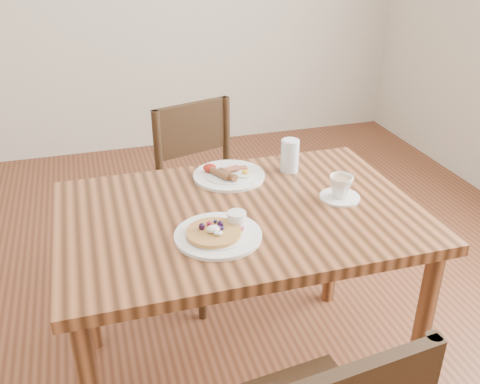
{
  "coord_description": "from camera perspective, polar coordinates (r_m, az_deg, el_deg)",
  "views": [
    {
      "loc": [
        -0.45,
        -1.49,
        1.63
      ],
      "look_at": [
        0.0,
        0.0,
        0.82
      ],
      "focal_mm": 40.0,
      "sensor_mm": 36.0,
      "label": 1
    }
  ],
  "objects": [
    {
      "name": "pancake_plate",
      "position": [
        1.64,
        -2.27,
        -4.33
      ],
      "size": [
        0.27,
        0.27,
        0.06
      ],
      "color": "white",
      "rests_on": "dining_table"
    },
    {
      "name": "dining_table",
      "position": [
        1.84,
        0.0,
        -4.68
      ],
      "size": [
        1.2,
        0.8,
        0.75
      ],
      "color": "brown",
      "rests_on": "ground"
    },
    {
      "name": "breakfast_plate",
      "position": [
        2.01,
        -1.29,
        1.87
      ],
      "size": [
        0.27,
        0.27,
        0.04
      ],
      "color": "white",
      "rests_on": "dining_table"
    },
    {
      "name": "water_glass",
      "position": [
        2.05,
        5.33,
        3.89
      ],
      "size": [
        0.07,
        0.07,
        0.13
      ],
      "primitive_type": "cylinder",
      "color": "silver",
      "rests_on": "dining_table"
    },
    {
      "name": "teacup_saucer",
      "position": [
        1.88,
        10.67,
        0.37
      ],
      "size": [
        0.14,
        0.14,
        0.09
      ],
      "color": "white",
      "rests_on": "dining_table"
    },
    {
      "name": "ground",
      "position": [
        2.25,
        0.0,
        -18.88
      ],
      "size": [
        5.0,
        5.0,
        0.0
      ],
      "primitive_type": "plane",
      "color": "#542918",
      "rests_on": "ground"
    },
    {
      "name": "chair_far",
      "position": [
        2.48,
        -3.41,
        0.06
      ],
      "size": [
        0.52,
        0.52,
        0.88
      ],
      "rotation": [
        0.0,
        0.0,
        3.43
      ],
      "color": "#331F12",
      "rests_on": "ground"
    }
  ]
}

